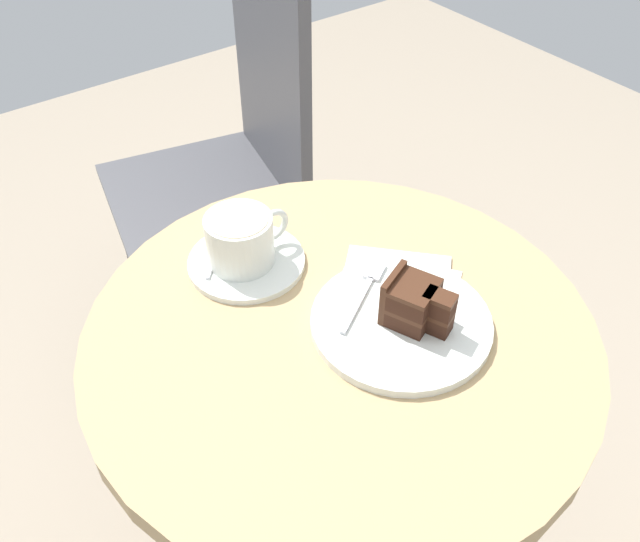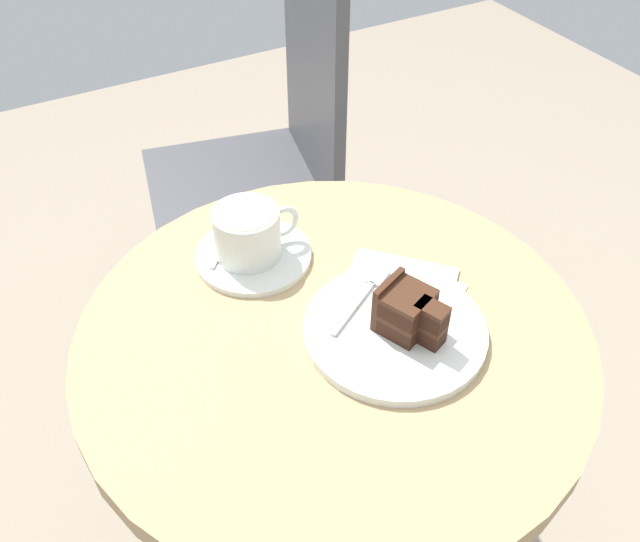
{
  "view_description": "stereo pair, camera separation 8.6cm",
  "coord_description": "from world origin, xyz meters",
  "views": [
    {
      "loc": [
        -0.36,
        -0.45,
        1.33
      ],
      "look_at": [
        0.02,
        0.06,
        0.75
      ],
      "focal_mm": 38.0,
      "sensor_mm": 36.0,
      "label": 1
    },
    {
      "loc": [
        -0.29,
        -0.5,
        1.33
      ],
      "look_at": [
        0.02,
        0.06,
        0.75
      ],
      "focal_mm": 38.0,
      "sensor_mm": 36.0,
      "label": 2
    }
  ],
  "objects": [
    {
      "name": "fork",
      "position": [
        0.06,
        0.03,
        0.72
      ],
      "size": [
        0.13,
        0.08,
        0.0
      ],
      "rotation": [
        0.0,
        0.0,
        0.54
      ],
      "color": "silver",
      "rests_on": "cake_plate"
    },
    {
      "name": "coffee_cup",
      "position": [
        -0.03,
        0.17,
        0.75
      ],
      "size": [
        0.12,
        0.09,
        0.07
      ],
      "color": "silver",
      "rests_on": "saucer"
    },
    {
      "name": "cafe_table",
      "position": [
        0.0,
        0.0,
        0.58
      ],
      "size": [
        0.65,
        0.65,
        0.71
      ],
      "color": "tan",
      "rests_on": "ground"
    },
    {
      "name": "cake_plate",
      "position": [
        0.06,
        -0.04,
        0.71
      ],
      "size": [
        0.23,
        0.23,
        0.01
      ],
      "color": "silver",
      "rests_on": "cafe_table"
    },
    {
      "name": "saucer",
      "position": [
        -0.03,
        0.17,
        0.71
      ],
      "size": [
        0.16,
        0.16,
        0.01
      ],
      "color": "silver",
      "rests_on": "cafe_table"
    },
    {
      "name": "cafe_chair",
      "position": [
        0.23,
        0.65,
        0.56
      ],
      "size": [
        0.45,
        0.45,
        0.95
      ],
      "rotation": [
        0.0,
        0.0,
        4.5
      ],
      "color": "#4C4C51",
      "rests_on": "ground"
    },
    {
      "name": "napkin",
      "position": [
        0.09,
        0.01,
        0.71
      ],
      "size": [
        0.22,
        0.22,
        0.0
      ],
      "rotation": [
        0.0,
        0.0,
        0.62
      ],
      "color": "silver",
      "rests_on": "cafe_table"
    },
    {
      "name": "teaspoon",
      "position": [
        -0.05,
        0.22,
        0.72
      ],
      "size": [
        0.08,
        0.08,
        0.0
      ],
      "rotation": [
        0.0,
        0.0,
        0.83
      ],
      "color": "silver",
      "rests_on": "saucer"
    },
    {
      "name": "cake_slice",
      "position": [
        0.07,
        -0.05,
        0.75
      ],
      "size": [
        0.08,
        0.09,
        0.06
      ],
      "rotation": [
        0.0,
        0.0,
        5.11
      ],
      "color": "#381E14",
      "rests_on": "cake_plate"
    }
  ]
}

